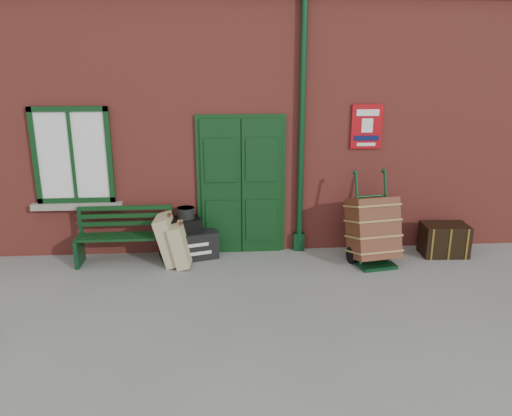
{
  "coord_description": "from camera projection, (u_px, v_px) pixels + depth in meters",
  "views": [
    {
      "loc": [
        -0.64,
        -6.32,
        3.06
      ],
      "look_at": [
        -0.13,
        0.6,
        1.0
      ],
      "focal_mm": 35.0,
      "sensor_mm": 36.0,
      "label": 1
    }
  ],
  "objects": [
    {
      "name": "ground",
      "position": [
        268.0,
        289.0,
        6.96
      ],
      "size": [
        80.0,
        80.0,
        0.0
      ],
      "primitive_type": "plane",
      "color": "gray",
      "rests_on": "ground"
    },
    {
      "name": "strongbox",
      "position": [
        185.0,
        225.0,
        7.91
      ],
      "size": [
        0.57,
        0.48,
        0.22
      ],
      "primitive_type": "cube",
      "rotation": [
        0.0,
        0.0,
        0.29
      ],
      "color": "black",
      "rests_on": "houdini_trunk"
    },
    {
      "name": "bench",
      "position": [
        125.0,
        234.0,
        7.78
      ],
      "size": [
        1.47,
        0.46,
        0.91
      ],
      "rotation": [
        0.0,
        0.0,
        0.01
      ],
      "color": "black",
      "rests_on": "ground"
    },
    {
      "name": "houdini_trunk",
      "position": [
        189.0,
        244.0,
        8.01
      ],
      "size": [
        0.98,
        0.72,
        0.44
      ],
      "primitive_type": "cube",
      "rotation": [
        0.0,
        0.0,
        0.29
      ],
      "color": "black",
      "rests_on": "ground"
    },
    {
      "name": "station_building",
      "position": [
        251.0,
        108.0,
        9.68
      ],
      "size": [
        10.3,
        4.3,
        4.36
      ],
      "color": "#A13E34",
      "rests_on": "ground"
    },
    {
      "name": "suitcase_back",
      "position": [
        169.0,
        239.0,
        7.72
      ],
      "size": [
        0.43,
        0.57,
        0.79
      ],
      "primitive_type": "cube",
      "rotation": [
        0.0,
        -0.25,
        -0.06
      ],
      "color": "tan",
      "rests_on": "ground"
    },
    {
      "name": "porter_trolley",
      "position": [
        373.0,
        229.0,
        7.71
      ],
      "size": [
        0.8,
        0.85,
        1.42
      ],
      "rotation": [
        0.0,
        0.0,
        0.17
      ],
      "color": "#0D341A",
      "rests_on": "ground"
    },
    {
      "name": "dark_trunk",
      "position": [
        444.0,
        240.0,
        8.11
      ],
      "size": [
        0.74,
        0.5,
        0.52
      ],
      "primitive_type": "cube",
      "rotation": [
        0.0,
        0.0,
        -0.05
      ],
      "color": "black",
      "rests_on": "ground"
    },
    {
      "name": "suitcase_front",
      "position": [
        180.0,
        245.0,
        7.65
      ],
      "size": [
        0.36,
        0.51,
        0.68
      ],
      "primitive_type": "cube",
      "rotation": [
        0.0,
        -0.21,
        -0.06
      ],
      "color": "tan",
      "rests_on": "ground"
    },
    {
      "name": "hatbox",
      "position": [
        186.0,
        213.0,
        7.85
      ],
      "size": [
        0.33,
        0.33,
        0.18
      ],
      "primitive_type": "cylinder",
      "rotation": [
        0.0,
        0.0,
        0.29
      ],
      "color": "black",
      "rests_on": "strongbox"
    }
  ]
}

